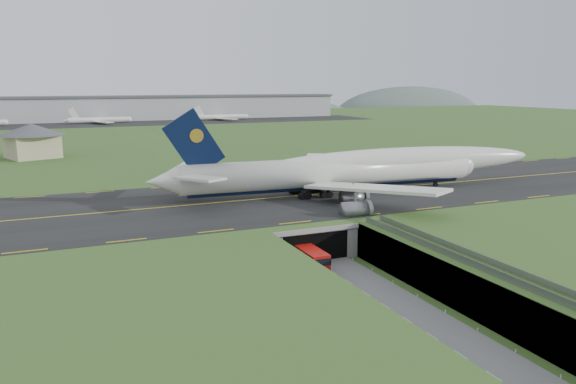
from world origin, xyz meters
name	(u,v)px	position (x,y,z in m)	size (l,w,h in m)	color
ground	(339,277)	(0.00, 0.00, 0.00)	(900.00, 900.00, 0.00)	#315722
airfield_deck	(339,259)	(0.00, 0.00, 3.00)	(800.00, 800.00, 6.00)	gray
trench_road	(364,293)	(0.00, -7.50, 0.10)	(12.00, 75.00, 0.20)	slate
taxiway	(262,199)	(0.00, 33.00, 6.09)	(800.00, 44.00, 0.18)	black
tunnel_portal	(295,231)	(0.00, 16.71, 3.33)	(17.00, 22.30, 6.00)	gray
guideway	(484,273)	(11.00, -19.11, 5.32)	(3.00, 53.00, 7.05)	#A8A8A3
jumbo_jet	(359,169)	(21.70, 31.33, 11.23)	(90.28, 58.70, 19.46)	silver
shuttle_tram	(311,259)	(-2.44, 4.85, 1.83)	(3.27, 8.29, 3.35)	#BB110C
service_building	(32,138)	(-44.11, 122.61, 12.50)	(25.78, 25.78, 10.98)	#BEB089
cargo_terminal	(112,108)	(-0.07, 299.41, 13.96)	(320.00, 67.00, 15.60)	#B2B2B2
distant_hills	(172,121)	(64.38, 430.00, -4.00)	(700.00, 91.00, 60.00)	#556662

